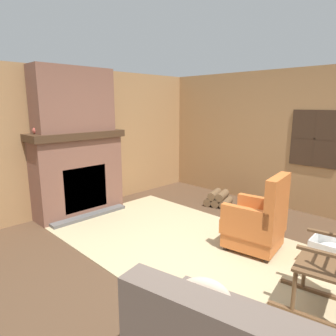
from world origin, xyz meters
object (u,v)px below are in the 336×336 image
object	(u,v)px
rocking_chair	(330,269)
oil_lamp_vase	(36,127)
armchair	(257,223)
laundry_basket	(333,254)
storage_case	(102,125)
firewood_stack	(218,199)

from	to	relation	value
rocking_chair	oil_lamp_vase	size ratio (longest dim) A/B	4.05
oil_lamp_vase	rocking_chair	bearing A→B (deg)	13.10
rocking_chair	armchair	bearing A→B (deg)	-39.95
laundry_basket	storage_case	bearing A→B (deg)	-170.61
rocking_chair	laundry_basket	xyz separation A→B (m)	(-0.20, 0.84, -0.25)
rocking_chair	firewood_stack	bearing A→B (deg)	-44.96
laundry_basket	storage_case	xyz separation A→B (m)	(-3.62, -0.60, 1.29)
firewood_stack	oil_lamp_vase	size ratio (longest dim) A/B	1.80
armchair	rocking_chair	size ratio (longest dim) A/B	0.83
firewood_stack	armchair	bearing A→B (deg)	-38.86
laundry_basket	oil_lamp_vase	bearing A→B (deg)	-154.41
armchair	storage_case	xyz separation A→B (m)	(-2.81, -0.35, 1.09)
armchair	rocking_chair	distance (m)	1.17
rocking_chair	laundry_basket	world-z (taller)	rocking_chair
firewood_stack	storage_case	bearing A→B (deg)	-135.57
firewood_stack	oil_lamp_vase	xyz separation A→B (m)	(-1.46, -2.57, 1.36)
laundry_basket	storage_case	world-z (taller)	storage_case
armchair	storage_case	size ratio (longest dim) A/B	4.04
laundry_basket	firewood_stack	bearing A→B (deg)	158.79
armchair	oil_lamp_vase	distance (m)	3.37
rocking_chair	oil_lamp_vase	bearing A→B (deg)	3.64
armchair	oil_lamp_vase	bearing A→B (deg)	19.43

